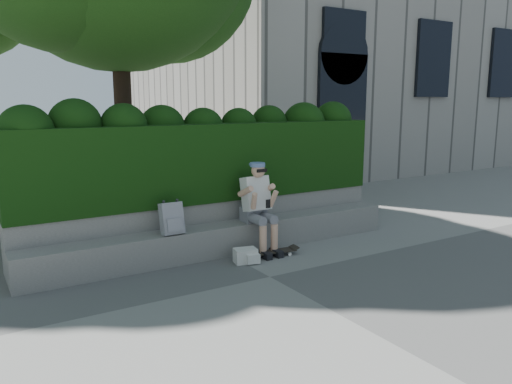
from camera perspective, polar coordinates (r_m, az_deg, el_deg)
ground at (r=6.71m, az=1.59°, el=-9.67°), size 80.00×80.00×0.00m
bench_ledge at (r=7.66m, az=-3.54°, el=-5.33°), size 6.00×0.45×0.45m
planter_wall at (r=8.03m, az=-5.15°, el=-3.51°), size 6.00×0.50×0.75m
hedge at (r=8.06m, az=-5.98°, el=3.57°), size 6.00×1.00×1.20m
person at (r=7.62m, az=0.21°, el=-1.33°), size 0.40×0.76×1.38m
skateboard at (r=7.52m, az=1.74°, el=-6.88°), size 0.79×0.30×0.08m
backpack_plaid at (r=7.10m, az=-9.62°, el=-3.00°), size 0.31×0.16×0.45m
backpack_ground at (r=7.24m, az=-1.22°, el=-7.28°), size 0.36×0.29×0.21m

